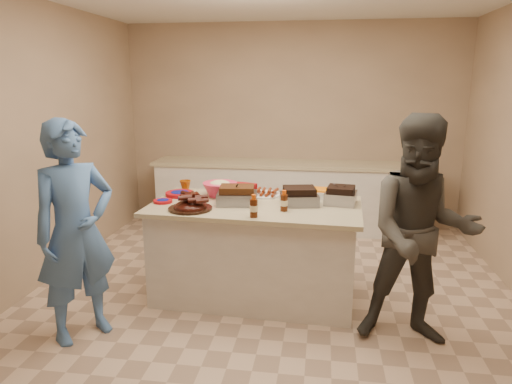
# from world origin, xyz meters

# --- Properties ---
(room) EXTENTS (4.50, 5.00, 2.70)m
(room) POSITION_xyz_m (0.00, 0.00, 0.00)
(room) COLOR tan
(room) RESTS_ON ground
(back_counter) EXTENTS (3.60, 0.64, 0.90)m
(back_counter) POSITION_xyz_m (0.00, 2.20, 0.45)
(back_counter) COLOR silver
(back_counter) RESTS_ON ground
(island) EXTENTS (1.90, 1.07, 0.88)m
(island) POSITION_xyz_m (-0.15, 0.14, 0.00)
(island) COLOR silver
(island) RESTS_ON ground
(rib_platter) EXTENTS (0.46, 0.46, 0.15)m
(rib_platter) POSITION_xyz_m (-0.67, -0.11, 0.88)
(rib_platter) COLOR #3E110A
(rib_platter) RESTS_ON island
(pulled_pork_tray) EXTENTS (0.38, 0.31, 0.11)m
(pulled_pork_tray) POSITION_xyz_m (-0.31, 0.13, 0.88)
(pulled_pork_tray) COLOR #47230F
(pulled_pork_tray) RESTS_ON island
(brisket_tray) EXTENTS (0.37, 0.32, 0.10)m
(brisket_tray) POSITION_xyz_m (0.24, 0.20, 0.88)
(brisket_tray) COLOR black
(brisket_tray) RESTS_ON island
(roasting_pan) EXTENTS (0.31, 0.31, 0.11)m
(roasting_pan) POSITION_xyz_m (0.60, 0.27, 0.88)
(roasting_pan) COLOR gray
(roasting_pan) RESTS_ON island
(coleslaw_bowl) EXTENTS (0.34, 0.34, 0.22)m
(coleslaw_bowl) POSITION_xyz_m (-0.52, 0.39, 0.88)
(coleslaw_bowl) COLOR #D92951
(coleslaw_bowl) RESTS_ON island
(sausage_plate) EXTENTS (0.38, 0.38, 0.06)m
(sausage_plate) POSITION_xyz_m (-0.11, 0.48, 0.88)
(sausage_plate) COLOR silver
(sausage_plate) RESTS_ON island
(mac_cheese_dish) EXTENTS (0.32, 0.24, 0.08)m
(mac_cheese_dish) POSITION_xyz_m (0.46, 0.50, 0.88)
(mac_cheese_dish) COLOR orange
(mac_cheese_dish) RESTS_ON island
(bbq_bottle_a) EXTENTS (0.07, 0.07, 0.19)m
(bbq_bottle_a) POSITION_xyz_m (-0.10, -0.25, 0.88)
(bbq_bottle_a) COLOR #3D1808
(bbq_bottle_a) RESTS_ON island
(bbq_bottle_b) EXTENTS (0.06, 0.06, 0.18)m
(bbq_bottle_b) POSITION_xyz_m (0.12, -0.04, 0.88)
(bbq_bottle_b) COLOR #3D1808
(bbq_bottle_b) RESTS_ON island
(mustard_bottle) EXTENTS (0.04, 0.04, 0.11)m
(mustard_bottle) POSITION_xyz_m (-0.36, 0.20, 0.88)
(mustard_bottle) COLOR yellow
(mustard_bottle) RESTS_ON island
(sauce_bowl) EXTENTS (0.14, 0.05, 0.13)m
(sauce_bowl) POSITION_xyz_m (-0.22, 0.40, 0.88)
(sauce_bowl) COLOR silver
(sauce_bowl) RESTS_ON island
(plate_stack_large) EXTENTS (0.29, 0.29, 0.03)m
(plate_stack_large) POSITION_xyz_m (-0.91, 0.35, 0.88)
(plate_stack_large) COLOR maroon
(plate_stack_large) RESTS_ON island
(plate_stack_small) EXTENTS (0.18, 0.18, 0.02)m
(plate_stack_small) POSITION_xyz_m (-0.98, 0.08, 0.88)
(plate_stack_small) COLOR maroon
(plate_stack_small) RESTS_ON island
(plastic_cup) EXTENTS (0.11, 0.11, 0.11)m
(plastic_cup) POSITION_xyz_m (-0.92, 0.57, 0.88)
(plastic_cup) COLOR #873D06
(plastic_cup) RESTS_ON island
(basket_stack) EXTENTS (0.25, 0.21, 0.11)m
(basket_stack) POSITION_xyz_m (-0.31, 0.47, 0.88)
(basket_stack) COLOR maroon
(basket_stack) RESTS_ON island
(guest_blue) EXTENTS (1.72, 1.51, 0.40)m
(guest_blue) POSITION_xyz_m (-1.37, -0.72, 0.00)
(guest_blue) COLOR #436CAB
(guest_blue) RESTS_ON ground
(guest_gray) EXTENTS (0.86, 1.74, 0.65)m
(guest_gray) POSITION_xyz_m (1.16, -0.42, 0.00)
(guest_gray) COLOR #43413C
(guest_gray) RESTS_ON ground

